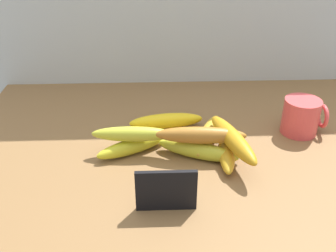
{
  "coord_description": "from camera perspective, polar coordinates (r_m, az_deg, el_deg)",
  "views": [
    {
      "loc": [
        -9.33,
        -74.56,
        51.01
      ],
      "look_at": [
        -6.28,
        1.01,
        8.0
      ],
      "focal_mm": 41.11,
      "sensor_mm": 36.0,
      "label": 1
    }
  ],
  "objects": [
    {
      "name": "banana_7",
      "position": [
        0.84,
        -5.23,
        -1.19
      ],
      "size": [
        18.19,
        4.23,
        3.34
      ],
      "primitive_type": "ellipsoid",
      "rotation": [
        0.0,
        0.0,
        3.09
      ],
      "color": "gold",
      "rests_on": "banana_4"
    },
    {
      "name": "banana_0",
      "position": [
        0.95,
        -0.28,
        0.74
      ],
      "size": [
        18.66,
        5.97,
        3.86
      ],
      "primitive_type": "ellipsoid",
      "rotation": [
        0.0,
        0.0,
        3.26
      ],
      "color": "yellow",
      "rests_on": "counter_top"
    },
    {
      "name": "banana_3",
      "position": [
        0.84,
        4.3,
        -3.57
      ],
      "size": [
        18.31,
        10.7,
        3.81
      ],
      "primitive_type": "ellipsoid",
      "rotation": [
        0.0,
        0.0,
        5.88
      ],
      "color": "gold",
      "rests_on": "counter_top"
    },
    {
      "name": "banana_5",
      "position": [
        0.83,
        9.56,
        -1.9
      ],
      "size": [
        9.08,
        20.3,
        3.86
      ],
      "primitive_type": "ellipsoid",
      "rotation": [
        0.0,
        0.0,
        1.84
      ],
      "color": "#C28A18",
      "rests_on": "banana_1"
    },
    {
      "name": "banana_4",
      "position": [
        0.86,
        -5.29,
        -2.99
      ],
      "size": [
        16.62,
        10.96,
        3.49
      ],
      "primitive_type": "ellipsoid",
      "rotation": [
        0.0,
        0.0,
        3.62
      ],
      "color": "gold",
      "rests_on": "counter_top"
    },
    {
      "name": "banana_1",
      "position": [
        0.85,
        8.69,
        -3.83
      ],
      "size": [
        5.3,
        16.14,
        3.44
      ],
      "primitive_type": "ellipsoid",
      "rotation": [
        0.0,
        0.0,
        1.45
      ],
      "color": "gold",
      "rests_on": "counter_top"
    },
    {
      "name": "coffee_mug",
      "position": [
        0.98,
        19.22,
        1.35
      ],
      "size": [
        10.17,
        8.67,
        8.69
      ],
      "color": "#DD4849",
      "rests_on": "counter_top"
    },
    {
      "name": "banana_6",
      "position": [
        0.83,
        4.88,
        -1.36
      ],
      "size": [
        19.87,
        5.12,
        3.67
      ],
      "primitive_type": "ellipsoid",
      "rotation": [
        0.0,
        0.0,
        6.21
      ],
      "color": "#A76A25",
      "rests_on": "banana_3"
    },
    {
      "name": "chalkboard_sign",
      "position": [
        0.7,
        -0.27,
        -9.75
      ],
      "size": [
        11.0,
        1.8,
        8.4
      ],
      "color": "black",
      "rests_on": "counter_top"
    },
    {
      "name": "banana_2",
      "position": [
        0.9,
        6.01,
        -1.26
      ],
      "size": [
        10.41,
        18.72,
        3.85
      ],
      "primitive_type": "ellipsoid",
      "rotation": [
        0.0,
        0.0,
        4.34
      ],
      "color": "gold",
      "rests_on": "counter_top"
    },
    {
      "name": "counter_top",
      "position": [
        0.9,
        4.03,
        -3.84
      ],
      "size": [
        110.0,
        76.0,
        3.0
      ],
      "primitive_type": "cube",
      "color": "brown",
      "rests_on": "ground"
    }
  ]
}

